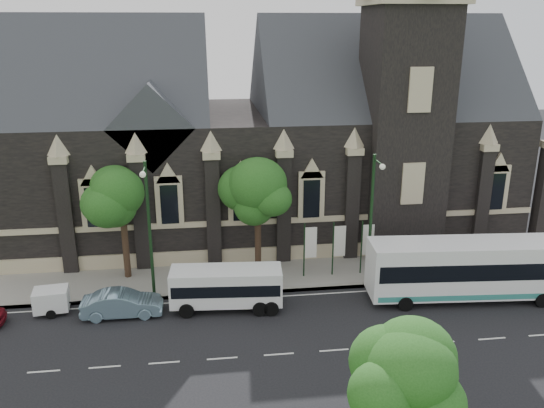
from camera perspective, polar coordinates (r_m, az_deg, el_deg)
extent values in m
plane|color=black|center=(30.37, -5.12, -15.49)|extent=(160.00, 160.00, 0.00)
cube|color=gray|center=(38.61, -5.74, -7.61)|extent=(80.00, 5.00, 0.15)
cube|color=black|center=(46.56, -1.40, 3.45)|extent=(40.00, 15.00, 10.00)
cube|color=#2A2D32|center=(45.92, -16.71, 8.87)|extent=(16.00, 15.00, 15.00)
cube|color=#2A2D32|center=(47.62, 10.78, 9.61)|extent=(20.00, 15.00, 15.00)
cube|color=#2A2D32|center=(41.02, -12.08, 8.21)|extent=(6.00, 6.00, 6.00)
cube|color=black|center=(42.20, 13.17, 7.02)|extent=(5.50, 5.50, 18.00)
cube|color=#C3B58D|center=(41.51, 14.13, 19.57)|extent=(6.20, 6.20, 0.60)
cube|color=#C3B58D|center=(39.93, -0.25, -1.76)|extent=(40.00, 0.22, 0.40)
cube|color=#C3B58D|center=(40.89, -0.25, -5.19)|extent=(40.00, 0.25, 1.20)
cube|color=black|center=(39.10, -3.14, 0.25)|extent=(1.20, 0.12, 2.80)
sphere|color=#215219|center=(21.09, 13.12, -18.06)|extent=(3.20, 3.20, 3.20)
sphere|color=#215219|center=(21.40, 14.24, -15.61)|extent=(2.40, 2.40, 2.40)
cylinder|color=black|center=(38.91, -1.45, -4.24)|extent=(0.44, 0.44, 3.96)
sphere|color=#215219|center=(37.68, -1.49, 0.92)|extent=(3.84, 3.84, 3.84)
sphere|color=#215219|center=(38.23, -0.54, 2.30)|extent=(2.88, 2.88, 2.88)
cylinder|color=black|center=(39.11, -14.72, -4.74)|extent=(0.44, 0.44, 3.96)
sphere|color=#215219|center=(37.90, -15.15, 0.27)|extent=(3.68, 3.68, 3.68)
sphere|color=#215219|center=(38.27, -14.09, 1.61)|extent=(2.76, 2.76, 2.76)
cylinder|color=black|center=(36.43, 10.08, -1.87)|extent=(0.20, 0.20, 9.00)
cylinder|color=black|center=(34.50, 10.85, 4.25)|extent=(0.10, 1.60, 0.10)
sphere|color=silver|center=(33.79, 11.25, 3.76)|extent=(0.36, 0.36, 0.36)
cylinder|color=black|center=(35.01, -12.41, -2.86)|extent=(0.20, 0.20, 9.00)
cylinder|color=black|center=(32.99, -13.01, 3.48)|extent=(0.10, 1.60, 0.10)
sphere|color=silver|center=(32.25, -13.12, 2.95)|extent=(0.36, 0.36, 0.36)
cylinder|color=black|center=(37.94, 3.32, -4.84)|extent=(0.10, 0.10, 4.00)
cube|color=white|center=(37.79, 4.01, -3.96)|extent=(0.80, 0.04, 2.20)
cylinder|color=black|center=(38.34, 6.27, -4.67)|extent=(0.10, 0.10, 4.00)
cube|color=white|center=(38.22, 6.95, -3.80)|extent=(0.80, 0.04, 2.20)
cylinder|color=black|center=(38.84, 9.15, -4.49)|extent=(0.10, 0.10, 4.00)
cube|color=white|center=(38.74, 9.83, -3.63)|extent=(0.80, 0.04, 2.20)
cube|color=white|center=(37.33, 19.98, -6.11)|extent=(13.36, 3.71, 3.40)
cube|color=black|center=(37.24, 20.02, -5.78)|extent=(12.84, 3.71, 1.08)
cube|color=teal|center=(37.90, 19.75, -8.05)|extent=(12.84, 3.70, 0.35)
cylinder|color=black|center=(35.36, 13.53, -9.93)|extent=(0.92, 0.35, 0.90)
cylinder|color=black|center=(37.71, 12.36, -7.99)|extent=(0.92, 0.35, 0.90)
cylinder|color=black|center=(38.63, 25.97, -8.86)|extent=(0.92, 0.35, 0.90)
cylinder|color=black|center=(40.79, 24.16, -7.18)|extent=(0.92, 0.35, 0.90)
cylinder|color=black|center=(41.40, 25.79, -7.04)|extent=(0.92, 0.35, 0.90)
cube|color=white|center=(34.32, -4.71, -8.33)|extent=(6.88, 2.63, 2.15)
cube|color=black|center=(34.28, -4.71, -8.20)|extent=(6.62, 2.65, 0.73)
cylinder|color=black|center=(34.05, -8.75, -10.77)|extent=(0.92, 0.35, 0.90)
cylinder|color=black|center=(35.91, -8.43, -9.14)|extent=(0.92, 0.35, 0.90)
cylinder|color=black|center=(33.86, -1.23, -10.71)|extent=(0.92, 0.35, 0.90)
cylinder|color=black|center=(35.74, -1.33, -9.07)|extent=(0.92, 0.35, 0.90)
cylinder|color=black|center=(33.89, -0.07, -10.68)|extent=(0.92, 0.35, 0.90)
cylinder|color=black|center=(35.76, -0.24, -9.05)|extent=(0.92, 0.35, 0.90)
cube|color=white|center=(36.51, -21.69, -9.06)|extent=(2.14, 1.71, 1.29)
cylinder|color=black|center=(36.12, -21.72, -10.46)|extent=(0.58, 0.26, 0.56)
cylinder|color=black|center=(37.43, -21.45, -9.39)|extent=(0.58, 0.26, 0.56)
cylinder|color=black|center=(36.48, -19.60, -9.44)|extent=(1.19, 0.22, 0.08)
imported|color=#7596AA|center=(34.90, -15.11, -9.84)|extent=(4.75, 1.67, 1.56)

